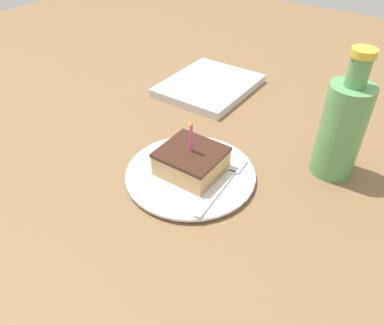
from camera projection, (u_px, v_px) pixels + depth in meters
The scene contains 6 objects.
ground_plane at pixel (183, 192), 0.68m from camera, with size 2.40×2.40×0.04m.
plate at pixel (192, 175), 0.68m from camera, with size 0.24×0.24×0.01m.
cake_slice at pixel (193, 162), 0.66m from camera, with size 0.11×0.10×0.11m.
fork at pixel (224, 182), 0.65m from camera, with size 0.03×0.18×0.01m.
bottle at pixel (342, 127), 0.64m from camera, with size 0.08×0.08×0.23m.
marble_board at pixel (209, 86), 0.95m from camera, with size 0.20×0.24×0.02m.
Camera 1 is at (-0.30, 0.40, 0.45)m, focal length 35.00 mm.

